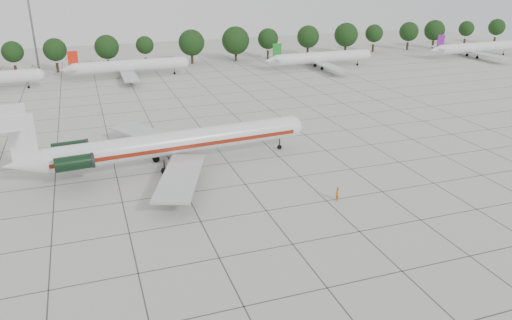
{
  "coord_description": "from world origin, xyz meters",
  "views": [
    {
      "loc": [
        -18.63,
        -57.57,
        27.72
      ],
      "look_at": [
        1.36,
        -0.43,
        3.5
      ],
      "focal_mm": 35.0,
      "sensor_mm": 36.0,
      "label": 1
    }
  ],
  "objects_px": {
    "main_airliner": "(163,144)",
    "bg_airliner_e": "(475,48)",
    "ground_crew": "(337,194)",
    "bg_airliner_c": "(129,66)",
    "floodlight_mast": "(30,15)",
    "bg_airliner_d": "(322,58)"
  },
  "relations": [
    {
      "from": "ground_crew",
      "to": "main_airliner",
      "type": "bearing_deg",
      "value": -83.01
    },
    {
      "from": "ground_crew",
      "to": "bg_airliner_d",
      "type": "relative_size",
      "value": 0.06
    },
    {
      "from": "main_airliner",
      "to": "bg_airliner_c",
      "type": "height_order",
      "value": "main_airliner"
    },
    {
      "from": "bg_airliner_c",
      "to": "main_airliner",
      "type": "bearing_deg",
      "value": -91.67
    },
    {
      "from": "bg_airliner_c",
      "to": "bg_airliner_e",
      "type": "bearing_deg",
      "value": -3.24
    },
    {
      "from": "bg_airliner_d",
      "to": "bg_airliner_c",
      "type": "bearing_deg",
      "value": 174.06
    },
    {
      "from": "ground_crew",
      "to": "bg_airliner_e",
      "type": "distance_m",
      "value": 114.55
    },
    {
      "from": "main_airliner",
      "to": "bg_airliner_e",
      "type": "height_order",
      "value": "main_airliner"
    },
    {
      "from": "ground_crew",
      "to": "bg_airliner_c",
      "type": "bearing_deg",
      "value": -117.37
    },
    {
      "from": "bg_airliner_d",
      "to": "bg_airliner_e",
      "type": "xyz_separation_m",
      "value": [
        52.09,
        -0.51,
        0.0
      ]
    },
    {
      "from": "bg_airliner_d",
      "to": "floodlight_mast",
      "type": "distance_m",
      "value": 79.04
    },
    {
      "from": "main_airliner",
      "to": "floodlight_mast",
      "type": "xyz_separation_m",
      "value": [
        -20.85,
        82.53,
        10.73
      ]
    },
    {
      "from": "bg_airliner_d",
      "to": "floodlight_mast",
      "type": "xyz_separation_m",
      "value": [
        -74.05,
        25.18,
        11.37
      ]
    },
    {
      "from": "ground_crew",
      "to": "bg_airliner_d",
      "type": "bearing_deg",
      "value": -153.87
    },
    {
      "from": "main_airliner",
      "to": "bg_airliner_e",
      "type": "bearing_deg",
      "value": 23.71
    },
    {
      "from": "bg_airliner_d",
      "to": "bg_airliner_e",
      "type": "bearing_deg",
      "value": -0.56
    },
    {
      "from": "main_airliner",
      "to": "bg_airliner_d",
      "type": "bearing_deg",
      "value": 42.49
    },
    {
      "from": "bg_airliner_e",
      "to": "floodlight_mast",
      "type": "relative_size",
      "value": 1.11
    },
    {
      "from": "bg_airliner_c",
      "to": "bg_airliner_d",
      "type": "bearing_deg",
      "value": -5.94
    },
    {
      "from": "main_airliner",
      "to": "bg_airliner_e",
      "type": "xyz_separation_m",
      "value": [
        105.29,
        56.84,
        -0.65
      ]
    },
    {
      "from": "ground_crew",
      "to": "bg_airliner_d",
      "type": "height_order",
      "value": "bg_airliner_d"
    },
    {
      "from": "bg_airliner_c",
      "to": "floodlight_mast",
      "type": "distance_m",
      "value": 32.2
    }
  ]
}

